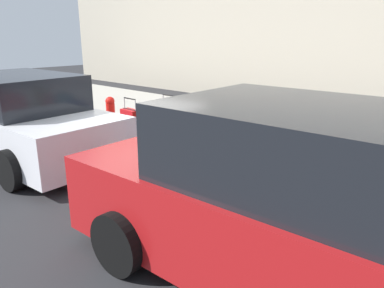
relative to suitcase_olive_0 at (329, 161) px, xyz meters
The scene contains 15 objects.
ground_plane 3.93m from the suitcase_olive_0, 11.22° to the left, with size 40.00×40.00×0.00m, color #28282B.
sidewalk_curb 4.22m from the suitcase_olive_0, 24.53° to the right, with size 18.00×5.00×0.14m, color #ADA89E.
suitcase_olive_0 is the anchor object (origin of this frame).
suitcase_red_1 0.54m from the suitcase_olive_0, ahead, with size 0.37×0.26×0.81m.
suitcase_teal_2 1.06m from the suitcase_olive_0, ahead, with size 0.50×0.27×0.71m.
suitcase_navy_3 1.64m from the suitcase_olive_0, ahead, with size 0.45×0.25×0.91m.
suitcase_silver_4 2.18m from the suitcase_olive_0, ahead, with size 0.41×0.23×0.88m.
suitcase_black_5 2.68m from the suitcase_olive_0, ahead, with size 0.41×0.28×0.80m.
suitcase_maroon_6 3.21m from the suitcase_olive_0, ahead, with size 0.47×0.24×1.00m.
suitcase_olive_7 3.78m from the suitcase_olive_0, ahead, with size 0.47×0.24×0.69m.
suitcase_red_8 4.35m from the suitcase_olive_0, ahead, with size 0.46×0.24×0.82m.
fire_hydrant 5.14m from the suitcase_olive_0, ahead, with size 0.39×0.21×0.75m.
bollard_post 5.73m from the suitcase_olive_0, ahead, with size 0.12×0.12×0.73m, color brown.
parked_car_red_0 2.30m from the suitcase_olive_0, 106.33° to the left, with size 4.62×2.21×1.71m.
parked_car_white_1 5.44m from the suitcase_olive_0, 23.74° to the left, with size 4.49×2.16×1.57m.
Camera 1 is at (-5.75, 4.31, 2.27)m, focal length 34.77 mm.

